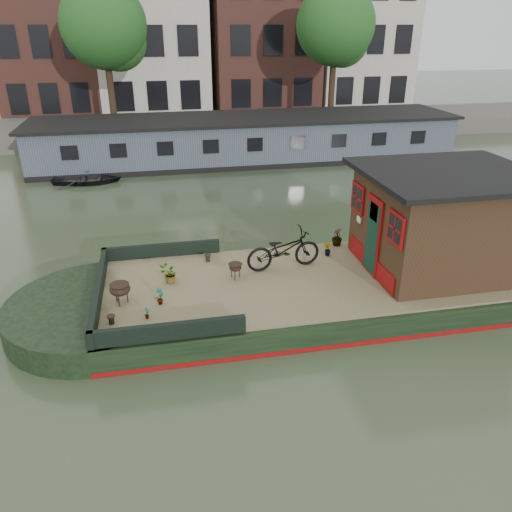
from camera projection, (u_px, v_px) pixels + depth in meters
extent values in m
plane|color=#2C3924|center=(351.00, 297.00, 12.36)|extent=(120.00, 120.00, 0.00)
cube|color=black|center=(352.00, 286.00, 12.23)|extent=(12.00, 4.00, 0.60)
cylinder|color=black|center=(98.00, 312.00, 11.15)|extent=(4.00, 4.00, 0.60)
cube|color=maroon|center=(351.00, 295.00, 12.33)|extent=(12.02, 4.02, 0.10)
cube|color=olive|center=(353.00, 274.00, 12.10)|extent=(11.80, 3.80, 0.05)
cube|color=black|center=(99.00, 291.00, 10.94)|extent=(0.12, 4.00, 0.35)
cube|color=black|center=(162.00, 250.00, 12.90)|extent=(3.00, 0.12, 0.35)
cube|color=black|center=(168.00, 332.00, 9.49)|extent=(3.00, 0.12, 0.35)
cube|color=black|center=(443.00, 223.00, 12.00)|extent=(3.50, 3.00, 2.30)
cube|color=black|center=(451.00, 174.00, 11.48)|extent=(4.00, 3.50, 0.12)
cube|color=maroon|center=(373.00, 236.00, 11.76)|extent=(0.06, 0.80, 1.90)
cube|color=black|center=(372.00, 238.00, 11.78)|extent=(0.04, 0.64, 1.70)
cube|color=maroon|center=(396.00, 229.00, 10.57)|extent=(0.06, 0.72, 0.72)
cube|color=maroon|center=(358.00, 198.00, 12.44)|extent=(0.06, 0.72, 0.72)
imported|color=black|center=(284.00, 250.00, 12.17)|extent=(1.93, 0.86, 0.98)
imported|color=brown|center=(160.00, 296.00, 10.67)|extent=(0.24, 0.25, 0.40)
imported|color=brown|center=(327.00, 249.00, 12.96)|extent=(0.24, 0.25, 0.35)
imported|color=brown|center=(169.00, 274.00, 11.55)|extent=(0.52, 0.50, 0.45)
imported|color=brown|center=(337.00, 237.00, 13.52)|extent=(0.30, 0.30, 0.50)
imported|color=#9D3E2E|center=(147.00, 313.00, 10.18)|extent=(0.12, 0.16, 0.27)
cylinder|color=black|center=(208.00, 258.00, 12.66)|extent=(0.16, 0.16, 0.19)
cylinder|color=black|center=(111.00, 320.00, 10.02)|extent=(0.17, 0.17, 0.19)
imported|color=black|center=(87.00, 176.00, 21.12)|extent=(3.02, 2.29, 0.59)
cube|color=#46535E|center=(247.00, 140.00, 24.37)|extent=(20.00, 4.00, 2.00)
cube|color=black|center=(247.00, 118.00, 23.92)|extent=(20.40, 4.40, 0.12)
cube|color=black|center=(247.00, 158.00, 24.74)|extent=(20.00, 4.05, 0.24)
cube|color=#47443F|center=(227.00, 127.00, 30.37)|extent=(60.00, 6.00, 0.90)
cube|color=brown|center=(45.00, 0.00, 31.71)|extent=(6.00, 8.00, 15.00)
cylinder|color=#332316|center=(111.00, 90.00, 26.83)|extent=(0.36, 0.36, 4.00)
sphere|color=#1E4416|center=(103.00, 25.00, 25.48)|extent=(4.40, 4.40, 4.40)
sphere|color=#1E4416|center=(118.00, 41.00, 26.19)|extent=(3.00, 3.00, 3.00)
cylinder|color=#332316|center=(332.00, 85.00, 29.09)|extent=(0.36, 0.36, 4.00)
sphere|color=#1E4416|center=(336.00, 25.00, 27.74)|extent=(4.40, 4.40, 4.40)
sphere|color=#1E4416|center=(343.00, 40.00, 28.45)|extent=(3.00, 3.00, 3.00)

